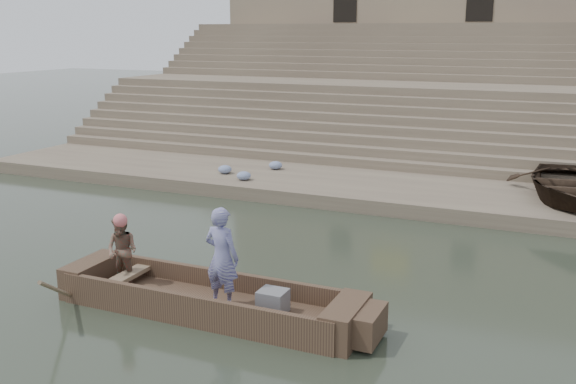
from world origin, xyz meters
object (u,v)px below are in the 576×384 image
Objects in this scene: main_rowboat at (208,306)px; standing_man at (222,257)px; rowing_man at (122,251)px; television at (272,301)px; beached_rowboat at (569,184)px.

standing_man reaches higher than main_rowboat.
rowing_man reaches higher than main_rowboat.
standing_man is 3.83× the size of television.
main_rowboat is at bearing 180.00° from television.
beached_rowboat is (7.48, 9.41, -0.02)m from rowing_man.
television is at bearing -0.00° from main_rowboat.
standing_man is 1.13m from television.
main_rowboat is at bearing -2.79° from rowing_man.
rowing_man is 0.30× the size of beached_rowboat.
beached_rowboat is (5.64, 9.46, 0.74)m from main_rowboat.
beached_rowboat is at bearing 59.21° from main_rowboat.
rowing_man is 2.81× the size of television.
standing_man is (0.35, -0.08, 0.99)m from main_rowboat.
television is at bearing -122.48° from beached_rowboat.
rowing_man is at bearing -136.09° from beached_rowboat.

